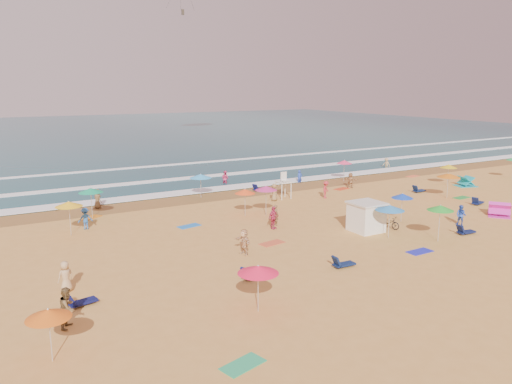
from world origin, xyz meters
TOP-DOWN VIEW (x-y plane):
  - ground at (0.00, 0.00)m, footprint 220.00×220.00m
  - ocean at (0.00, 84.00)m, footprint 220.00×140.00m
  - wet_sand at (0.00, 12.50)m, footprint 220.00×220.00m
  - surf_foam at (0.00, 21.32)m, footprint 200.00×18.70m
  - cabana at (3.95, -3.40)m, footprint 2.00×2.00m
  - cabana_roof at (3.95, -3.40)m, footprint 2.20×2.20m
  - bicycle at (5.85, -3.70)m, footprint 1.06×1.81m
  - lifeguard_stand at (4.56, 8.36)m, footprint 1.20×1.20m
  - beach_umbrellas at (-0.66, 1.32)m, footprint 64.39×25.27m
  - loungers at (6.35, -2.37)m, footprint 44.22×21.57m
  - towels at (2.56, -0.83)m, footprint 47.43×26.33m
  - popup_tents at (20.15, -0.73)m, footprint 10.42×11.64m
  - beachgoers at (-0.39, 4.83)m, footprint 48.91×26.50m

SIDE VIEW (x-z plane):
  - ground at x=0.00m, z-range 0.00..0.00m
  - ocean at x=0.00m, z-range -0.09..0.09m
  - wet_sand at x=0.00m, z-range 0.01..0.01m
  - towels at x=2.56m, z-range 0.00..0.03m
  - surf_foam at x=0.00m, z-range 0.08..0.12m
  - loungers at x=6.35m, z-range 0.00..0.34m
  - bicycle at x=5.85m, z-range 0.00..0.90m
  - popup_tents at x=20.15m, z-range 0.00..1.20m
  - beachgoers at x=-0.39m, z-range -0.26..1.79m
  - cabana at x=3.95m, z-range 0.00..2.00m
  - lifeguard_stand at x=4.56m, z-range 0.00..2.10m
  - cabana_roof at x=3.95m, z-range 2.00..2.12m
  - beach_umbrellas at x=-0.66m, z-range 1.74..2.48m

